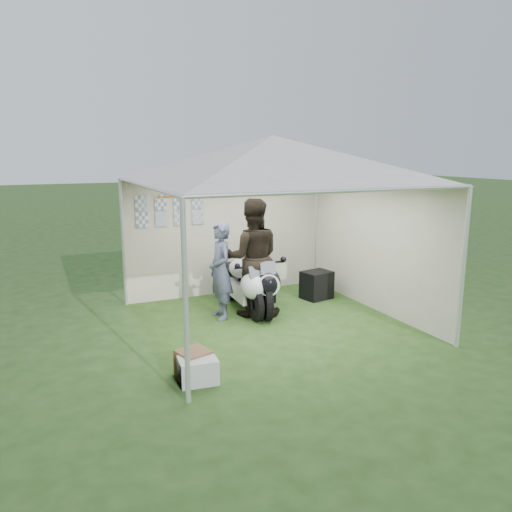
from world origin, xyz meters
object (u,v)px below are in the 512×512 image
at_px(motorcycle_white, 244,282).
at_px(equipment_box, 317,285).
at_px(person_blue_jacket, 220,271).
at_px(crate_0, 198,370).
at_px(motorcycle_black, 263,279).
at_px(canopy_tent, 272,164).
at_px(person_dark_jacket, 252,258).
at_px(crate_1, 194,363).
at_px(paddock_stand, 256,287).

height_order(motorcycle_white, equipment_box, motorcycle_white).
relative_size(person_blue_jacket, crate_0, 3.55).
distance_m(motorcycle_black, crate_0, 3.02).
distance_m(canopy_tent, equipment_box, 2.84).
xyz_separation_m(motorcycle_white, equipment_box, (1.56, 0.15, -0.25)).
bearing_deg(person_blue_jacket, person_dark_jacket, 85.20).
distance_m(canopy_tent, person_blue_jacket, 1.96).
relative_size(motorcycle_black, equipment_box, 3.75).
distance_m(motorcycle_black, crate_1, 2.87).
bearing_deg(motorcycle_white, crate_0, -121.27).
xyz_separation_m(crate_0, crate_1, (0.01, 0.20, 0.01)).
xyz_separation_m(paddock_stand, crate_0, (-2.19, -3.19, -0.01)).
height_order(canopy_tent, crate_0, canopy_tent).
bearing_deg(paddock_stand, crate_0, -124.47).
xyz_separation_m(motorcycle_white, crate_1, (-1.57, -2.13, -0.35)).
distance_m(motorcycle_black, person_dark_jacket, 0.55).
relative_size(paddock_stand, crate_0, 0.94).
bearing_deg(crate_1, equipment_box, 36.07).
xyz_separation_m(motorcycle_white, paddock_stand, (0.60, 0.85, -0.36)).
xyz_separation_m(motorcycle_black, person_blue_jacket, (-0.83, -0.13, 0.25)).
bearing_deg(motorcycle_black, crate_0, -113.27).
xyz_separation_m(canopy_tent, crate_0, (-1.75, -1.60, -2.42)).
distance_m(person_dark_jacket, person_blue_jacket, 0.59).
height_order(canopy_tent, motorcycle_white, canopy_tent).
xyz_separation_m(person_blue_jacket, crate_1, (-1.08, -1.96, -0.65)).
bearing_deg(person_dark_jacket, motorcycle_white, -55.46).
bearing_deg(motorcycle_black, equipment_box, 25.33).
distance_m(person_dark_jacket, equipment_box, 1.72).
bearing_deg(canopy_tent, crate_0, -137.58).
xyz_separation_m(motorcycle_black, crate_1, (-1.91, -2.10, -0.40)).
bearing_deg(canopy_tent, motorcycle_white, 102.61).
bearing_deg(paddock_stand, person_dark_jacket, -116.96).
height_order(motorcycle_white, paddock_stand, motorcycle_white).
distance_m(canopy_tent, person_dark_jacket, 1.66).
relative_size(motorcycle_black, person_blue_jacket, 1.22).
bearing_deg(person_dark_jacket, crate_1, 69.38).
distance_m(motorcycle_white, crate_0, 2.85).
distance_m(paddock_stand, crate_1, 3.70).
distance_m(canopy_tent, crate_1, 3.28).
bearing_deg(motorcycle_white, person_dark_jacket, -72.42).
bearing_deg(motorcycle_black, person_blue_jacket, -154.34).
distance_m(equipment_box, crate_1, 3.88).
distance_m(equipment_box, crate_0, 4.01).
bearing_deg(crate_0, equipment_box, 38.31).
distance_m(canopy_tent, motorcycle_white, 2.19).
xyz_separation_m(canopy_tent, motorcycle_black, (0.17, 0.70, -2.01)).
bearing_deg(motorcycle_white, paddock_stand, 57.61).
bearing_deg(crate_1, motorcycle_black, 47.63).
height_order(motorcycle_white, crate_0, motorcycle_white).
distance_m(motorcycle_black, paddock_stand, 1.01).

